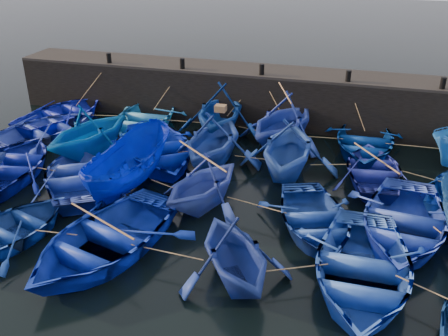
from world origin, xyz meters
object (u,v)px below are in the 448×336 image
(wooden_crate, at_px, (221,108))
(boat_13, at_px, (13,165))
(boat_0, at_px, (63,113))
(boat_8, at_px, (158,149))

(wooden_crate, bearing_deg, boat_13, -157.06)
(boat_13, bearing_deg, boat_0, -86.53)
(boat_0, bearing_deg, boat_8, 170.82)
(boat_0, distance_m, boat_8, 6.93)
(boat_8, xyz_separation_m, wooden_crate, (2.64, 0.34, 1.93))
(boat_13, xyz_separation_m, wooden_crate, (7.58, 3.21, 2.00))
(boat_0, height_order, wooden_crate, wooden_crate)
(boat_8, bearing_deg, boat_13, 174.72)
(boat_8, height_order, boat_13, boat_8)
(boat_8, distance_m, boat_13, 5.71)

